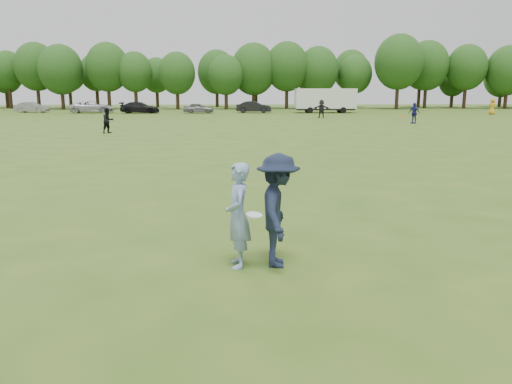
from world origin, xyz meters
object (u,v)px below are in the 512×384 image
player_far_b (414,113)px  car_d (140,108)px  thrower (238,215)px  car_b (32,107)px  car_e (199,108)px  player_far_a (108,121)px  cargo_trailer (325,99)px  player_far_c (492,107)px  car_c (92,107)px  field_cone (402,116)px  player_far_d (321,109)px  defender (278,210)px  car_f (254,107)px

player_far_b → car_d: player_far_b is taller
thrower → player_far_b: 40.41m
car_b → player_far_b: bearing=-115.4°
car_e → player_far_a: bearing=175.0°
cargo_trailer → player_far_a: bearing=-123.4°
player_far_c → car_c: player_far_c is taller
player_far_b → field_cone: bearing=128.8°
thrower → player_far_d: 47.29m
defender → car_d: defender is taller
player_far_b → player_far_c: player_far_c is taller
car_c → car_e: car_c is taller
player_far_c → cargo_trailer: cargo_trailer is taller
player_far_c → car_f: 30.00m
defender → car_b: 67.41m
car_d → defender: bearing=-165.6°
car_b → thrower: bearing=-152.2°
player_far_c → car_b: (-59.42, 7.69, -0.28)m
player_far_a → thrower: bearing=-118.8°
player_far_b → player_far_d: (-6.94, 9.31, 0.05)m
car_d → car_f: car_f is taller
defender → player_far_c: (30.84, 53.36, 0.01)m
thrower → field_cone: thrower is taller
car_b → car_d: (14.96, -2.42, 0.02)m
car_e → car_f: size_ratio=0.84×
thrower → car_d: (-12.94, 58.65, -0.17)m
player_far_a → player_far_c: bearing=-14.8°
car_b → cargo_trailer: size_ratio=0.48×
defender → car_b: defender is taller
player_far_c → car_d: size_ratio=0.39×
player_far_c → car_e: (-36.71, 4.87, -0.32)m
car_e → car_f: (7.28, 0.94, 0.10)m
thrower → player_far_c: (31.52, 53.38, 0.09)m
defender → field_cone: (17.63, 47.35, -0.83)m
player_far_b → car_b: 50.01m
car_f → player_far_d: bearing=-145.8°
thrower → player_far_d: size_ratio=0.92×
player_far_a → player_far_b: player_far_b is taller
player_far_c → field_cone: size_ratio=6.61×
player_far_a → cargo_trailer: size_ratio=0.20×
car_c → field_cone: 39.66m
player_far_d → cargo_trailer: size_ratio=0.22×
defender → car_f: 59.18m
player_far_b → player_far_c: bearing=97.9°
defender → cargo_trailer: size_ratio=0.22×
car_b → cargo_trailer: cargo_trailer is taller
car_c → cargo_trailer: size_ratio=0.63×
car_c → player_far_a: bearing=-169.0°
field_cone → player_far_a: bearing=-144.1°
player_far_a → car_f: 33.65m
car_f → field_cone: bearing=-120.4°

